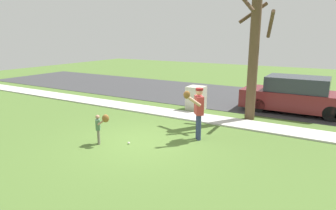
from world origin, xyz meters
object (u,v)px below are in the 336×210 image
(person_child, at_px, (100,125))
(street_tree_near, at_px, (254,43))
(utility_cabinet, at_px, (196,98))
(baseball, at_px, (129,143))
(parked_suv_maroon, at_px, (296,96))
(person_adult, at_px, (198,108))

(person_child, relative_size, street_tree_near, 0.17)
(utility_cabinet, bearing_deg, baseball, -89.28)
(utility_cabinet, relative_size, parked_suv_maroon, 0.24)
(person_child, height_order, parked_suv_maroon, parked_suv_maroon)
(person_child, bearing_deg, parked_suv_maroon, 18.96)
(baseball, bearing_deg, street_tree_near, 62.52)
(parked_suv_maroon, bearing_deg, street_tree_near, 54.81)
(baseball, relative_size, parked_suv_maroon, 0.02)
(person_adult, height_order, baseball, person_adult)
(person_child, bearing_deg, baseball, -7.43)
(person_adult, height_order, person_child, person_adult)
(person_adult, xyz_separation_m, baseball, (-1.72, -1.54, -1.06))
(street_tree_near, bearing_deg, person_child, -121.70)
(person_adult, relative_size, baseball, 23.76)
(person_adult, relative_size, parked_suv_maroon, 0.37)
(baseball, distance_m, parked_suv_maroon, 8.16)
(parked_suv_maroon, bearing_deg, person_child, 57.28)
(person_child, xyz_separation_m, utility_cabinet, (0.70, 5.68, -0.11))
(person_adult, bearing_deg, parked_suv_maroon, -151.31)
(person_adult, distance_m, street_tree_near, 4.04)
(person_adult, height_order, parked_suv_maroon, person_adult)
(person_child, xyz_separation_m, baseball, (0.76, 0.46, -0.63))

